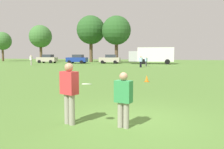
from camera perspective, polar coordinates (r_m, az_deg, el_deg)
ground_plane at (r=7.12m, az=4.93°, el=-11.14°), size 143.34×143.34×0.00m
player_thrower at (r=6.60m, az=-10.50°, el=-3.77°), size 0.56×0.45×1.74m
player_defender at (r=6.21m, az=2.83°, el=-5.57°), size 0.50×0.36×1.50m
frisbee at (r=6.26m, az=-6.22°, el=-2.34°), size 0.27×0.27×0.07m
traffic_cone at (r=16.62m, az=8.57°, el=-1.00°), size 0.32×0.32×0.48m
parked_car_near_left at (r=51.63m, az=-15.69°, el=3.78°), size 4.31×2.44×1.82m
parked_car_mid_left at (r=47.90m, az=-8.59°, el=3.82°), size 4.31×2.44×1.82m
parked_car_center at (r=47.07m, az=-0.51°, el=3.86°), size 4.31×2.44×1.82m
box_truck at (r=45.70m, az=9.90°, el=4.78°), size 8.64×3.38×3.18m
bystander_sideline_watcher at (r=36.85m, az=8.44°, el=3.36°), size 0.36×0.48×1.54m
bystander_far_jogger at (r=34.19m, az=7.11°, el=3.32°), size 0.51×0.42×1.63m
bystander_field_marshal at (r=42.12m, az=-19.32°, el=3.50°), size 0.54×0.42×1.75m
tree_west_oak at (r=68.57m, az=-25.44°, el=7.46°), size 4.78×4.78×7.76m
tree_west_maple at (r=61.36m, az=-17.22°, el=8.94°), size 5.62×5.62×9.14m
tree_center_elm at (r=56.28m, az=-5.23°, el=10.85°), size 6.80×6.80×11.05m
tree_east_birch at (r=50.85m, az=1.10°, el=10.80°), size 6.26×6.26×10.17m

